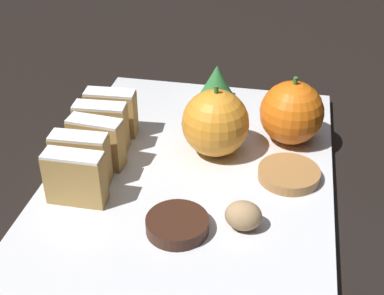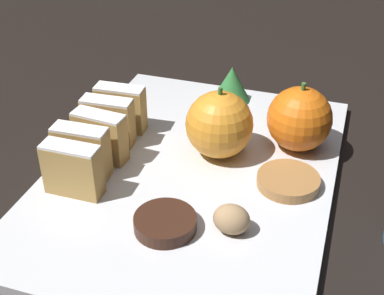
{
  "view_description": "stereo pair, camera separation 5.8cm",
  "coord_description": "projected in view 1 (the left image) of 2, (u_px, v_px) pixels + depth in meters",
  "views": [
    {
      "loc": [
        0.09,
        -0.47,
        0.36
      ],
      "look_at": [
        0.0,
        0.0,
        0.04
      ],
      "focal_mm": 50.0,
      "sensor_mm": 36.0,
      "label": 1
    },
    {
      "loc": [
        0.15,
        -0.46,
        0.36
      ],
      "look_at": [
        0.0,
        0.0,
        0.04
      ],
      "focal_mm": 50.0,
      "sensor_mm": 36.0,
      "label": 2
    }
  ],
  "objects": [
    {
      "name": "orange_far",
      "position": [
        215.0,
        123.0,
        0.6
      ],
      "size": [
        0.08,
        0.08,
        0.09
      ],
      "color": "orange",
      "rests_on": "serving_platter"
    },
    {
      "name": "walnut",
      "position": [
        243.0,
        216.0,
        0.51
      ],
      "size": [
        0.04,
        0.03,
        0.03
      ],
      "color": "tan",
      "rests_on": "serving_platter"
    },
    {
      "name": "stollen_slice_front",
      "position": [
        75.0,
        178.0,
        0.53
      ],
      "size": [
        0.06,
        0.02,
        0.06
      ],
      "color": "tan",
      "rests_on": "serving_platter"
    },
    {
      "name": "stollen_slice_third",
      "position": [
        97.0,
        142.0,
        0.59
      ],
      "size": [
        0.06,
        0.03,
        0.06
      ],
      "color": "tan",
      "rests_on": "serving_platter"
    },
    {
      "name": "stollen_slice_second",
      "position": [
        81.0,
        159.0,
        0.56
      ],
      "size": [
        0.06,
        0.02,
        0.06
      ],
      "color": "tan",
      "rests_on": "serving_platter"
    },
    {
      "name": "evergreen_sprig",
      "position": [
        220.0,
        82.0,
        0.72
      ],
      "size": [
        0.05,
        0.05,
        0.05
      ],
      "color": "#2D7538",
      "rests_on": "serving_platter"
    },
    {
      "name": "stollen_slice_fourth",
      "position": [
        101.0,
        127.0,
        0.62
      ],
      "size": [
        0.06,
        0.03,
        0.06
      ],
      "color": "tan",
      "rests_on": "serving_platter"
    },
    {
      "name": "chocolate_cookie",
      "position": [
        177.0,
        225.0,
        0.51
      ],
      "size": [
        0.06,
        0.06,
        0.01
      ],
      "color": "#381E14",
      "rests_on": "serving_platter"
    },
    {
      "name": "gingerbread_cookie",
      "position": [
        289.0,
        174.0,
        0.58
      ],
      "size": [
        0.07,
        0.07,
        0.01
      ],
      "color": "#A3703D",
      "rests_on": "serving_platter"
    },
    {
      "name": "stollen_slice_fifth",
      "position": [
        111.0,
        113.0,
        0.64
      ],
      "size": [
        0.06,
        0.03,
        0.06
      ],
      "color": "tan",
      "rests_on": "serving_platter"
    },
    {
      "name": "orange_near",
      "position": [
        292.0,
        113.0,
        0.63
      ],
      "size": [
        0.08,
        0.08,
        0.08
      ],
      "color": "orange",
      "rests_on": "serving_platter"
    },
    {
      "name": "ground_plane",
      "position": [
        192.0,
        179.0,
        0.6
      ],
      "size": [
        6.0,
        6.0,
        0.0
      ],
      "primitive_type": "plane",
      "color": "black"
    },
    {
      "name": "serving_platter",
      "position": [
        192.0,
        174.0,
        0.6
      ],
      "size": [
        0.31,
        0.42,
        0.01
      ],
      "color": "silver",
      "rests_on": "ground_plane"
    }
  ]
}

